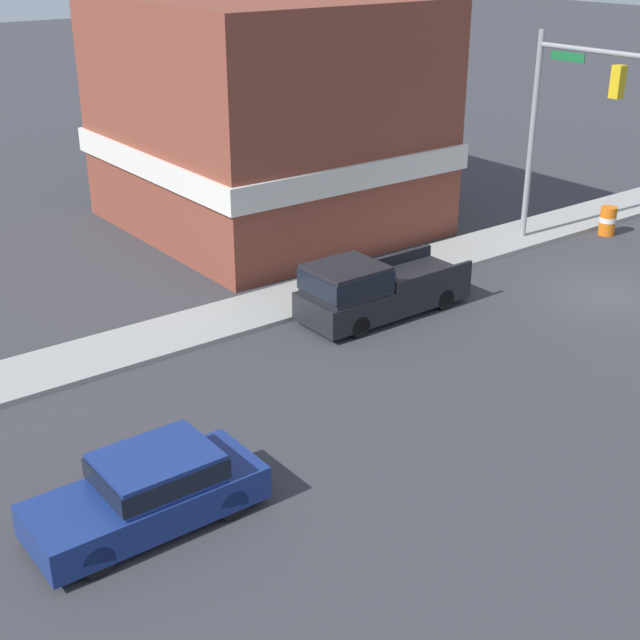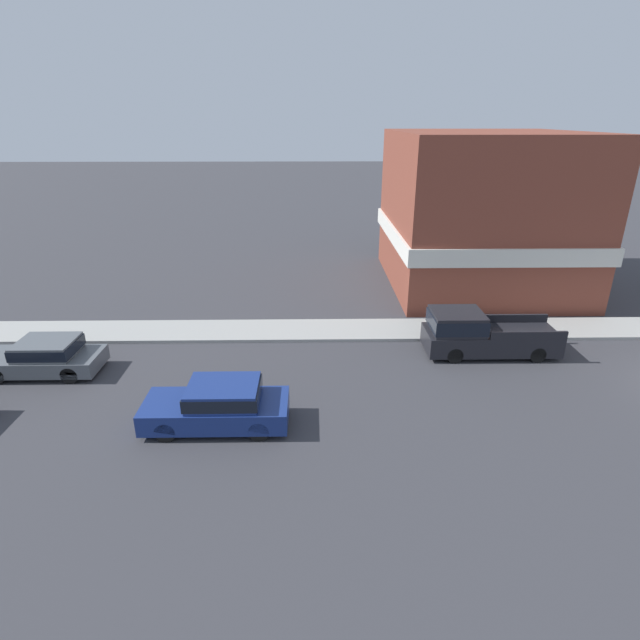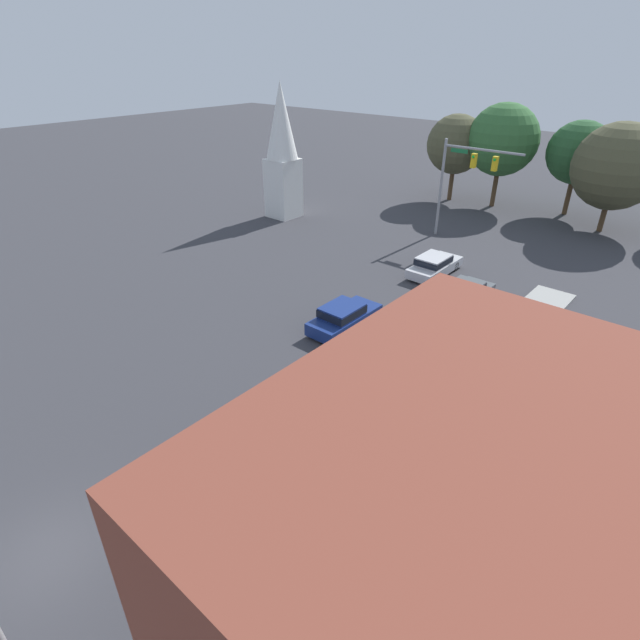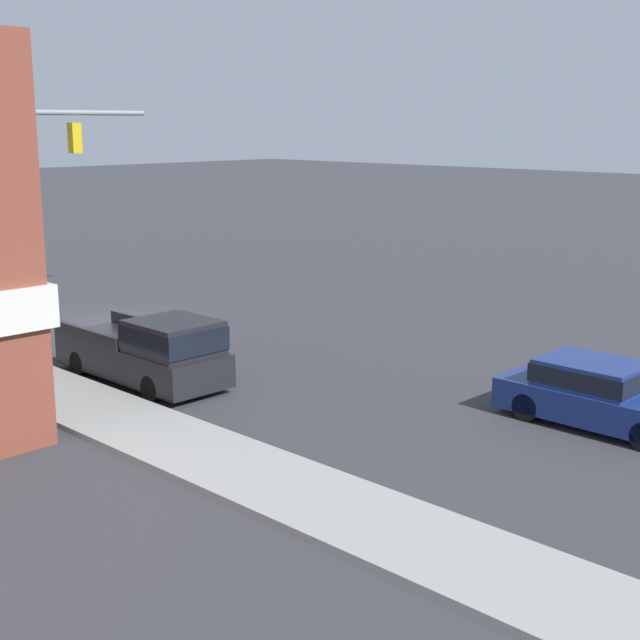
{
  "view_description": "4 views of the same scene",
  "coord_description": "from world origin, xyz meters",
  "views": [
    {
      "loc": [
        -15.51,
        23.37,
        10.88
      ],
      "look_at": [
        0.33,
        11.4,
        2.08
      ],
      "focal_mm": 50.0,
      "sensor_mm": 36.0,
      "label": 1
    },
    {
      "loc": [
        -15.71,
        14.21,
        9.36
      ],
      "look_at": [
        0.2,
        13.93,
        2.84
      ],
      "focal_mm": 28.0,
      "sensor_mm": 36.0,
      "label": 2
    },
    {
      "loc": [
        13.1,
        -2.18,
        14.04
      ],
      "look_at": [
        0.12,
        12.9,
        3.06
      ],
      "focal_mm": 28.0,
      "sensor_mm": 36.0,
      "label": 3
    },
    {
      "loc": [
        16.48,
        26.22,
        6.8
      ],
      "look_at": [
        0.84,
        10.98,
        1.93
      ],
      "focal_mm": 50.0,
      "sensor_mm": 36.0,
      "label": 4
    }
  ],
  "objects": [
    {
      "name": "ground_plane",
      "position": [
        0.0,
        0.0,
        0.0
      ],
      "size": [
        200.0,
        200.0,
        0.0
      ],
      "primitive_type": "plane",
      "color": "#38383D"
    },
    {
      "name": "sidewalk_curb",
      "position": [
        5.7,
        0.0,
        0.07
      ],
      "size": [
        2.4,
        60.0,
        0.14
      ],
      "color": "#9E9E99",
      "rests_on": "ground"
    },
    {
      "name": "near_signal_assembly",
      "position": [
        2.81,
        -2.13,
        5.59
      ],
      "size": [
        8.79,
        0.49,
        7.62
      ],
      "color": "gray",
      "rests_on": "ground"
    },
    {
      "name": "car_lead",
      "position": [
        -1.85,
        17.22,
        0.78
      ],
      "size": [
        1.91,
        4.64,
        1.49
      ],
      "color": "black",
      "rests_on": "ground"
    },
    {
      "name": "pickup_truck_parked",
      "position": [
        3.32,
        7.23,
        0.92
      ],
      "size": [
        1.97,
        5.48,
        1.88
      ],
      "color": "black",
      "rests_on": "ground"
    },
    {
      "name": "construction_barrel",
      "position": [
        3.9,
        -5.11,
        0.56
      ],
      "size": [
        0.63,
        0.63,
        1.1
      ],
      "color": "orange",
      "rests_on": "ground"
    },
    {
      "name": "corner_brick_building",
      "position": [
        13.0,
        4.44,
        4.18
      ],
      "size": [
        11.5,
        10.34,
        8.6
      ],
      "color": "brown",
      "rests_on": "ground"
    }
  ]
}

